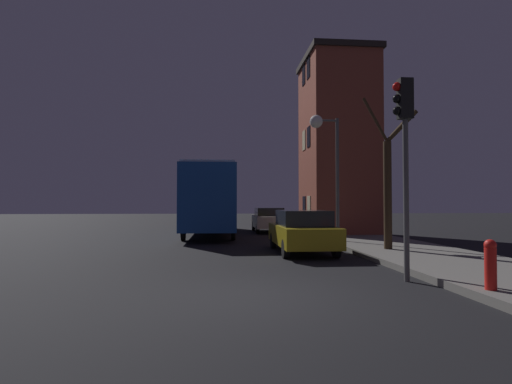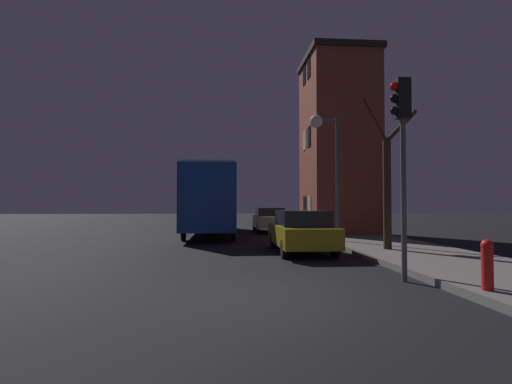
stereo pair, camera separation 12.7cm
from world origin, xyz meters
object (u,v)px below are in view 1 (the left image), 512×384
fire_hydrant (490,263)px  bare_tree (389,182)px  bus (210,196)px  car_near_lane (302,231)px  traffic_light (404,136)px  streetlamp (324,143)px  car_mid_lane (268,219)px

fire_hydrant → bare_tree: bearing=81.9°
bus → car_near_lane: (3.38, -8.61, -1.36)m
traffic_light → car_near_lane: size_ratio=1.02×
bare_tree → car_near_lane: bearing=169.1°
bus → fire_hydrant: bearing=-70.9°
streetlamp → car_mid_lane: (-1.46, 7.51, -3.50)m
streetlamp → fire_hydrant: streetlamp is taller
car_near_lane → car_mid_lane: bearing=89.7°
streetlamp → fire_hydrant: size_ratio=5.81×
streetlamp → car_near_lane: streetlamp is taller
streetlamp → traffic_light: streetlamp is taller
car_near_lane → car_mid_lane: 10.14m
fire_hydrant → bus: bearing=109.1°
bus → car_near_lane: size_ratio=2.60×
traffic_light → car_near_lane: (-1.22, 5.24, -2.45)m
traffic_light → streetlamp: bearing=87.9°
traffic_light → fire_hydrant: size_ratio=4.96×
car_mid_lane → streetlamp: bearing=-79.0°
car_near_lane → fire_hydrant: size_ratio=4.87×
streetlamp → traffic_light: 7.95m
bare_tree → bus: bare_tree is taller
traffic_light → fire_hydrant: bearing=-65.3°
streetlamp → bare_tree: bearing=-66.4°
bare_tree → bus: bearing=124.4°
bare_tree → fire_hydrant: (-0.90, -6.37, -1.82)m
fire_hydrant → streetlamp: bearing=92.9°
fire_hydrant → car_near_lane: bearing=106.1°
car_mid_lane → fire_hydrant: 17.18m
car_mid_lane → bus: bearing=-156.0°
streetlamp → fire_hydrant: bearing=-87.1°
streetlamp → car_near_lane: 4.63m
streetlamp → bus: (-4.90, 5.98, -2.13)m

